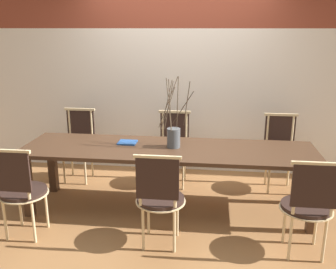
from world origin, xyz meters
TOP-DOWN VIEW (x-y plane):
  - ground_plane at (0.00, 0.00)m, footprint 16.00×16.00m
  - wall_rear at (0.00, 1.28)m, footprint 12.00×0.06m
  - dining_table at (0.00, 0.00)m, footprint 3.14×0.85m
  - chair_near_leftend at (-1.31, -0.73)m, footprint 0.46×0.46m
  - chair_near_left at (0.01, -0.73)m, footprint 0.46×0.46m
  - chair_near_center at (1.30, -0.73)m, footprint 0.46×0.46m
  - chair_far_leftend at (-1.28, 0.73)m, footprint 0.46×0.46m
  - chair_far_left at (-0.02, 0.73)m, footprint 0.46×0.46m
  - chair_far_center at (1.31, 0.73)m, footprint 0.46×0.46m
  - vase_centerpiece at (0.06, 0.04)m, footprint 0.38×0.31m
  - book_stack at (-0.47, 0.12)m, footprint 0.20×0.18m

SIDE VIEW (x-z plane):
  - ground_plane at x=0.00m, z-range 0.00..0.00m
  - chair_near_leftend at x=-1.31m, z-range 0.04..0.98m
  - chair_near_left at x=0.01m, z-range 0.04..0.98m
  - chair_near_center at x=1.30m, z-range 0.04..0.98m
  - chair_far_leftend at x=-1.28m, z-range 0.04..0.98m
  - chair_far_left at x=-0.02m, z-range 0.04..0.98m
  - chair_far_center at x=1.31m, z-range 0.04..0.98m
  - dining_table at x=0.00m, z-range 0.28..1.00m
  - book_stack at x=-0.47m, z-range 0.72..0.74m
  - vase_centerpiece at x=0.06m, z-range 0.47..1.23m
  - wall_rear at x=0.00m, z-range 0.00..3.20m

